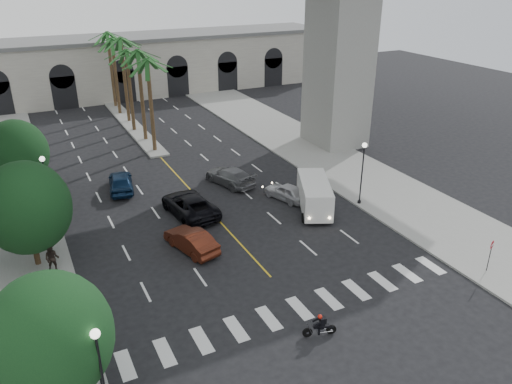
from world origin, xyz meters
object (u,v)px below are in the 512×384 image
object	(u,v)px
car_b	(191,240)
car_d	(230,176)
traffic_signal_near	(95,346)
lamp_post_right	(362,168)
car_e	(121,182)
motorcycle_rider	(321,326)
cargo_van	(314,195)
pedestrian_b	(52,259)
traffic_signal_far	(81,297)
lamp_post_left_far	(47,183)
car_a	(286,192)
car_c	(190,205)
lamp_post_left_near	(102,372)
do_not_enter_sign	(491,250)

from	to	relation	value
car_b	car_d	bearing A→B (deg)	-142.28
traffic_signal_near	car_d	world-z (taller)	traffic_signal_near
lamp_post_right	car_b	size ratio (longest dim) A/B	1.15
car_b	car_e	xyz separation A→B (m)	(-2.06, 12.20, 0.07)
motorcycle_rider	cargo_van	world-z (taller)	cargo_van
cargo_van	pedestrian_b	world-z (taller)	cargo_van
lamp_post_right	cargo_van	xyz separation A→B (m)	(-3.91, 0.76, -1.84)
traffic_signal_far	lamp_post_left_far	bearing A→B (deg)	90.40
traffic_signal_far	motorcycle_rider	size ratio (longest dim) A/B	2.02
car_a	car_c	size ratio (longest dim) A/B	0.66
lamp_post_right	motorcycle_rider	distance (m)	16.84
car_a	cargo_van	world-z (taller)	cargo_van
lamp_post_left_far	car_a	size ratio (longest dim) A/B	1.31
traffic_signal_near	cargo_van	distance (m)	21.94
lamp_post_left_far	car_a	bearing A→B (deg)	-13.89
car_a	car_d	world-z (taller)	car_d
car_d	pedestrian_b	bearing A→B (deg)	10.65
lamp_post_left_near	car_a	bearing A→B (deg)	42.69
lamp_post_right	traffic_signal_far	xyz separation A→B (m)	(-22.70, -6.50, -0.71)
motorcycle_rider	car_e	world-z (taller)	car_e
car_d	car_b	bearing A→B (deg)	36.68
cargo_van	lamp_post_right	bearing A→B (deg)	13.76
lamp_post_left_near	car_d	world-z (taller)	lamp_post_left_near
lamp_post_left_near	car_e	distance (m)	25.37
lamp_post_right	car_b	bearing A→B (deg)	-177.43
traffic_signal_near	pedestrian_b	bearing A→B (deg)	94.43
car_d	pedestrian_b	xyz separation A→B (m)	(-15.75, -8.05, 0.31)
lamp_post_right	traffic_signal_near	xyz separation A→B (m)	(-22.70, -10.50, -0.71)
pedestrian_b	car_e	bearing A→B (deg)	77.56
car_a	do_not_enter_sign	xyz separation A→B (m)	(6.03, -15.24, 0.99)
lamp_post_left_near	car_a	distance (m)	24.56
pedestrian_b	do_not_enter_sign	size ratio (longest dim) A/B	0.80
car_a	car_c	xyz separation A→B (m)	(-8.18, 0.94, 0.16)
lamp_post_left_near	lamp_post_right	world-z (taller)	same
motorcycle_rider	pedestrian_b	bearing A→B (deg)	150.10
car_a	car_e	size ratio (longest dim) A/B	0.83
traffic_signal_far	do_not_enter_sign	size ratio (longest dim) A/B	1.57
lamp_post_left_near	traffic_signal_near	size ratio (longest dim) A/B	1.47
motorcycle_rider	cargo_van	bearing A→B (deg)	75.15
do_not_enter_sign	car_e	bearing A→B (deg)	105.40
car_c	traffic_signal_near	bearing A→B (deg)	51.36
lamp_post_left_near	lamp_post_left_far	distance (m)	21.00
car_e	cargo_van	xyz separation A→B (m)	(12.91, -10.77, 0.55)
lamp_post_left_near	car_e	xyz separation A→B (m)	(5.98, 24.54, -2.38)
motorcycle_rider	car_a	size ratio (longest dim) A/B	0.44
do_not_enter_sign	car_d	bearing A→B (deg)	91.50
lamp_post_right	car_d	bearing A→B (deg)	132.22
lamp_post_right	do_not_enter_sign	distance (m)	11.84
lamp_post_left_far	traffic_signal_far	size ratio (longest dim) A/B	1.47
cargo_van	lamp_post_left_far	bearing A→B (deg)	-176.12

